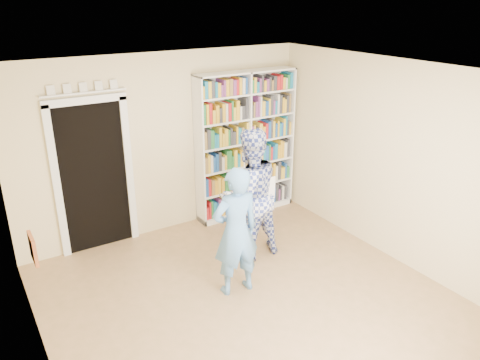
% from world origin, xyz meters
% --- Properties ---
extents(floor, '(5.00, 5.00, 0.00)m').
position_xyz_m(floor, '(0.00, 0.00, 0.00)').
color(floor, olive).
rests_on(floor, ground).
extents(ceiling, '(5.00, 5.00, 0.00)m').
position_xyz_m(ceiling, '(0.00, 0.00, 2.70)').
color(ceiling, white).
rests_on(ceiling, wall_back).
extents(wall_back, '(4.50, 0.00, 4.50)m').
position_xyz_m(wall_back, '(0.00, 2.50, 1.35)').
color(wall_back, beige).
rests_on(wall_back, floor).
extents(wall_left, '(0.00, 5.00, 5.00)m').
position_xyz_m(wall_left, '(-2.25, 0.00, 1.35)').
color(wall_left, beige).
rests_on(wall_left, floor).
extents(wall_right, '(0.00, 5.00, 5.00)m').
position_xyz_m(wall_right, '(2.25, 0.00, 1.35)').
color(wall_right, beige).
rests_on(wall_right, floor).
extents(bookshelf, '(1.71, 0.32, 2.35)m').
position_xyz_m(bookshelf, '(1.31, 2.34, 1.19)').
color(bookshelf, white).
rests_on(bookshelf, floor).
extents(doorway, '(1.10, 0.08, 2.43)m').
position_xyz_m(doorway, '(-1.10, 2.48, 1.18)').
color(doorway, black).
rests_on(doorway, floor).
extents(wall_art, '(0.03, 0.25, 0.25)m').
position_xyz_m(wall_art, '(-2.23, 0.20, 1.40)').
color(wall_art, brown).
rests_on(wall_art, wall_left).
extents(man_blue, '(0.62, 0.43, 1.62)m').
position_xyz_m(man_blue, '(-0.02, 0.48, 0.81)').
color(man_blue, '#5C92CC').
rests_on(man_blue, floor).
extents(man_plaid, '(0.92, 0.73, 1.83)m').
position_xyz_m(man_plaid, '(0.59, 1.12, 0.92)').
color(man_plaid, '#303F93').
rests_on(man_plaid, floor).
extents(paper_sheet, '(0.22, 0.02, 0.31)m').
position_xyz_m(paper_sheet, '(0.76, 0.92, 1.04)').
color(paper_sheet, white).
rests_on(paper_sheet, man_plaid).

